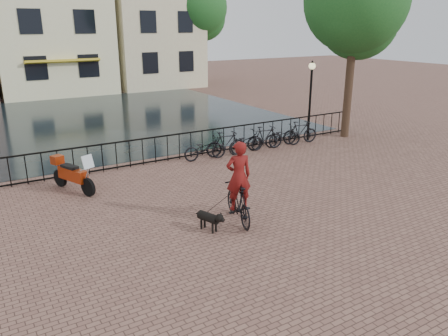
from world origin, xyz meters
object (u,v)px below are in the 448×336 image
cyclist (238,187)px  dog (209,220)px  lamp_post (311,88)px  motorcycle (72,171)px

cyclist → dog: size_ratio=2.88×
lamp_post → motorcycle: bearing=-174.4°
cyclist → dog: (-0.93, -0.06, -0.69)m
lamp_post → dog: bearing=-145.8°
cyclist → motorcycle: bearing=-41.1°
cyclist → motorcycle: 5.56m
lamp_post → motorcycle: 10.73m
lamp_post → dog: lamp_post is taller
lamp_post → motorcycle: (-10.54, -1.03, -1.71)m
cyclist → lamp_post: bearing=-129.1°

